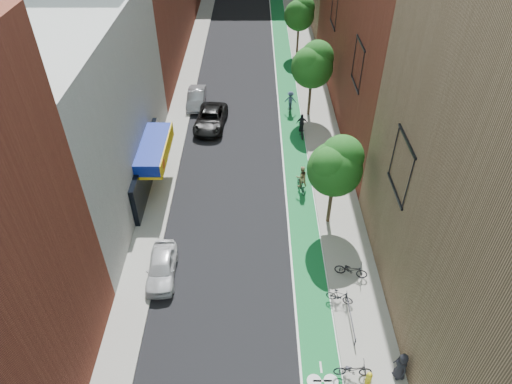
{
  "coord_description": "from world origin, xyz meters",
  "views": [
    {
      "loc": [
        0.8,
        -12.0,
        20.74
      ],
      "look_at": [
        0.87,
        11.35,
        1.5
      ],
      "focal_mm": 32.0,
      "sensor_mm": 36.0,
      "label": 1
    }
  ],
  "objects_px": {
    "parked_car_black": "(211,119)",
    "parked_car_white": "(162,267)",
    "parked_car_silver": "(196,98)",
    "cyclist_lane_near": "(301,181)",
    "cyclist_lane_mid": "(302,128)",
    "cyclist_lane_far": "(290,103)",
    "fire_hydrant": "(369,378)",
    "pedestrian": "(401,366)"
  },
  "relations": [
    {
      "from": "cyclist_lane_mid",
      "to": "fire_hydrant",
      "type": "distance_m",
      "value": 21.92
    },
    {
      "from": "fire_hydrant",
      "to": "cyclist_lane_far",
      "type": "bearing_deg",
      "value": 94.59
    },
    {
      "from": "cyclist_lane_near",
      "to": "parked_car_black",
      "type": "bearing_deg",
      "value": -63.96
    },
    {
      "from": "parked_car_black",
      "to": "cyclist_lane_mid",
      "type": "bearing_deg",
      "value": -5.72
    },
    {
      "from": "parked_car_silver",
      "to": "cyclist_lane_mid",
      "type": "relative_size",
      "value": 2.2
    },
    {
      "from": "cyclist_lane_mid",
      "to": "cyclist_lane_near",
      "type": "bearing_deg",
      "value": 82.99
    },
    {
      "from": "cyclist_lane_far",
      "to": "cyclist_lane_mid",
      "type": "bearing_deg",
      "value": 108.83
    },
    {
      "from": "parked_car_white",
      "to": "pedestrian",
      "type": "bearing_deg",
      "value": -29.95
    },
    {
      "from": "cyclist_lane_mid",
      "to": "pedestrian",
      "type": "xyz_separation_m",
      "value": [
        2.9,
        -21.51,
        0.28
      ]
    },
    {
      "from": "cyclist_lane_far",
      "to": "pedestrian",
      "type": "height_order",
      "value": "cyclist_lane_far"
    },
    {
      "from": "parked_car_black",
      "to": "fire_hydrant",
      "type": "bearing_deg",
      "value": -63.61
    },
    {
      "from": "cyclist_lane_near",
      "to": "cyclist_lane_far",
      "type": "height_order",
      "value": "cyclist_lane_near"
    },
    {
      "from": "cyclist_lane_mid",
      "to": "cyclist_lane_far",
      "type": "relative_size",
      "value": 0.98
    },
    {
      "from": "parked_car_white",
      "to": "fire_hydrant",
      "type": "distance_m",
      "value": 12.62
    },
    {
      "from": "parked_car_black",
      "to": "parked_car_silver",
      "type": "relative_size",
      "value": 1.23
    },
    {
      "from": "parked_car_black",
      "to": "parked_car_silver",
      "type": "height_order",
      "value": "parked_car_black"
    },
    {
      "from": "parked_car_white",
      "to": "fire_hydrant",
      "type": "height_order",
      "value": "parked_car_white"
    },
    {
      "from": "cyclist_lane_mid",
      "to": "cyclist_lane_far",
      "type": "distance_m",
      "value": 4.06
    },
    {
      "from": "parked_car_silver",
      "to": "cyclist_lane_mid",
      "type": "xyz_separation_m",
      "value": [
        9.3,
        -5.32,
        0.0
      ]
    },
    {
      "from": "parked_car_black",
      "to": "cyclist_lane_near",
      "type": "relative_size",
      "value": 2.6
    },
    {
      "from": "parked_car_silver",
      "to": "cyclist_lane_near",
      "type": "xyz_separation_m",
      "value": [
        8.68,
        -12.65,
        0.16
      ]
    },
    {
      "from": "parked_car_white",
      "to": "parked_car_black",
      "type": "xyz_separation_m",
      "value": [
        1.6,
        16.63,
        0.06
      ]
    },
    {
      "from": "cyclist_lane_mid",
      "to": "pedestrian",
      "type": "height_order",
      "value": "cyclist_lane_mid"
    },
    {
      "from": "cyclist_lane_far",
      "to": "fire_hydrant",
      "type": "height_order",
      "value": "cyclist_lane_far"
    },
    {
      "from": "parked_car_white",
      "to": "fire_hydrant",
      "type": "xyz_separation_m",
      "value": [
        10.68,
        -6.72,
        -0.09
      ]
    },
    {
      "from": "parked_car_white",
      "to": "cyclist_lane_near",
      "type": "relative_size",
      "value": 1.95
    },
    {
      "from": "pedestrian",
      "to": "parked_car_black",
      "type": "bearing_deg",
      "value": -171.19
    },
    {
      "from": "parked_car_black",
      "to": "parked_car_white",
      "type": "bearing_deg",
      "value": -90.36
    },
    {
      "from": "parked_car_silver",
      "to": "cyclist_lane_far",
      "type": "bearing_deg",
      "value": -8.42
    },
    {
      "from": "pedestrian",
      "to": "cyclist_lane_mid",
      "type": "bearing_deg",
      "value": 171.73
    },
    {
      "from": "parked_car_white",
      "to": "parked_car_silver",
      "type": "relative_size",
      "value": 0.92
    },
    {
      "from": "cyclist_lane_near",
      "to": "fire_hydrant",
      "type": "relative_size",
      "value": 2.45
    },
    {
      "from": "parked_car_silver",
      "to": "cyclist_lane_near",
      "type": "relative_size",
      "value": 2.12
    },
    {
      "from": "cyclist_lane_far",
      "to": "fire_hydrant",
      "type": "distance_m",
      "value": 25.96
    },
    {
      "from": "pedestrian",
      "to": "cyclist_lane_far",
      "type": "bearing_deg",
      "value": 172.08
    },
    {
      "from": "fire_hydrant",
      "to": "pedestrian",
      "type": "bearing_deg",
      "value": 13.45
    },
    {
      "from": "parked_car_white",
      "to": "cyclist_lane_far",
      "type": "distance_m",
      "value": 21.0
    },
    {
      "from": "cyclist_lane_mid",
      "to": "fire_hydrant",
      "type": "bearing_deg",
      "value": 91.42
    },
    {
      "from": "cyclist_lane_near",
      "to": "fire_hydrant",
      "type": "distance_m",
      "value": 14.69
    },
    {
      "from": "fire_hydrant",
      "to": "parked_car_white",
      "type": "bearing_deg",
      "value": 147.81
    },
    {
      "from": "parked_car_black",
      "to": "cyclist_lane_far",
      "type": "distance_m",
      "value": 7.45
    },
    {
      "from": "parked_car_white",
      "to": "pedestrian",
      "type": "distance_m",
      "value": 13.76
    }
  ]
}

